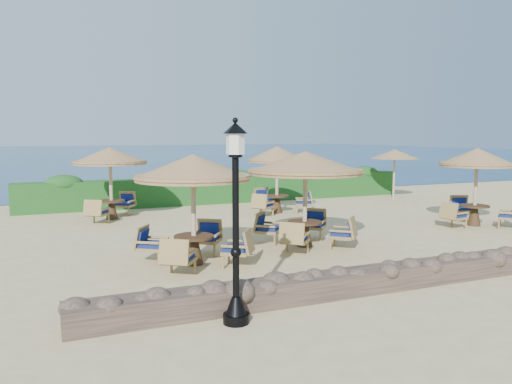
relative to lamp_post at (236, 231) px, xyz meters
name	(u,v)px	position (x,y,z in m)	size (l,w,h in m)	color
ground	(301,230)	(4.80, 6.80, -1.55)	(120.00, 120.00, 0.00)	#C9B67F
sea	(98,154)	(4.80, 76.80, -1.55)	(160.00, 160.00, 0.00)	navy
hedge	(227,189)	(4.80, 14.00, -0.95)	(18.00, 0.90, 1.20)	#164517
stone_wall	(437,271)	(4.80, 0.60, -1.33)	(15.00, 0.65, 0.44)	brown
lamp_post	(236,231)	(0.00, 0.00, 0.00)	(0.44, 0.44, 3.31)	black
extra_parasol	(395,154)	(12.60, 12.00, 0.62)	(2.30, 2.30, 2.41)	tan
cafe_set_0	(193,189)	(0.38, 3.91, 0.27)	(2.79, 2.79, 2.65)	tan
cafe_set_1	(305,178)	(3.77, 4.62, 0.36)	(3.21, 3.21, 2.65)	tan
cafe_set_2	(476,173)	(10.67, 5.19, 0.27)	(2.66, 2.75, 2.65)	tan
cafe_set_3	(110,166)	(-0.67, 11.32, 0.43)	(2.68, 2.72, 2.65)	tan
cafe_set_4	(277,168)	(5.60, 10.35, 0.23)	(2.76, 2.60, 2.65)	tan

